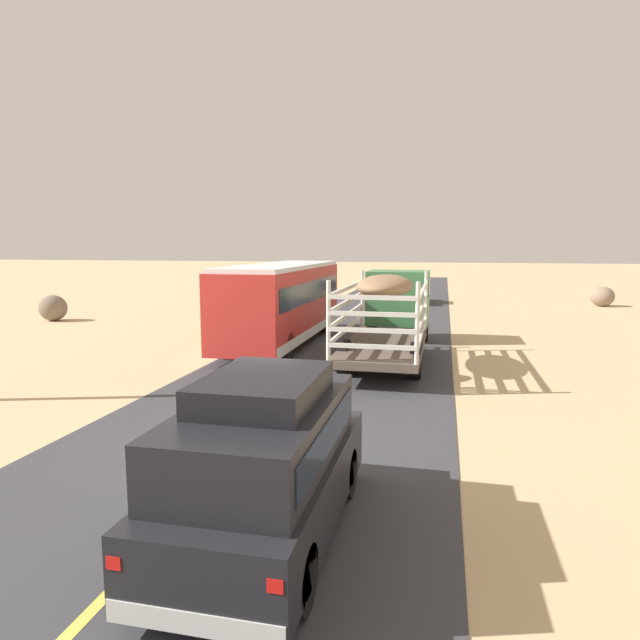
# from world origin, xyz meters

# --- Properties ---
(ground_plane) EXTENTS (240.00, 240.00, 0.00)m
(ground_plane) POSITION_xyz_m (0.00, 0.00, 0.00)
(ground_plane) COLOR tan
(road_surface) EXTENTS (8.00, 120.00, 0.02)m
(road_surface) POSITION_xyz_m (0.00, 0.00, 0.01)
(road_surface) COLOR #38383D
(road_surface) RESTS_ON ground
(road_centre_line) EXTENTS (0.16, 117.60, 0.00)m
(road_centre_line) POSITION_xyz_m (0.00, 0.00, 0.02)
(road_centre_line) COLOR #D8CC4C
(road_centre_line) RESTS_ON road_surface
(suv_near) EXTENTS (1.90, 4.62, 2.29)m
(suv_near) POSITION_xyz_m (1.39, -2.88, 1.15)
(suv_near) COLOR black
(suv_near) RESTS_ON road_surface
(livestock_truck) EXTENTS (2.53, 9.70, 3.02)m
(livestock_truck) POSITION_xyz_m (1.80, 11.26, 1.79)
(livestock_truck) COLOR #3F7F4C
(livestock_truck) RESTS_ON road_surface
(bus) EXTENTS (2.54, 10.00, 3.21)m
(bus) POSITION_xyz_m (-2.66, 11.53, 1.75)
(bus) COLOR red
(bus) RESTS_ON road_surface
(car_far) EXTENTS (1.80, 4.40, 1.46)m
(car_far) POSITION_xyz_m (1.57, 28.77, 0.69)
(car_far) COLOR #8C7259
(car_far) RESTS_ON road_surface
(boulder_mid_field) EXTENTS (1.49, 1.31, 1.37)m
(boulder_mid_field) POSITION_xyz_m (-16.50, 15.41, 0.69)
(boulder_mid_field) COLOR #756656
(boulder_mid_field) RESTS_ON ground
(boulder_far_horizon) EXTENTS (1.49, 1.46, 1.30)m
(boulder_far_horizon) POSITION_xyz_m (13.79, 29.38, 0.65)
(boulder_far_horizon) COLOR #84705B
(boulder_far_horizon) RESTS_ON ground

